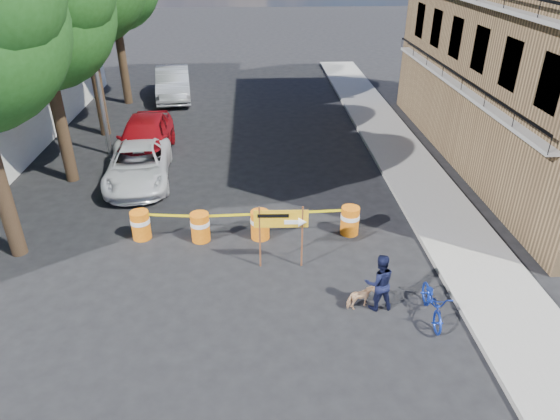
{
  "coord_description": "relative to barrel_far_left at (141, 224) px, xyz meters",
  "views": [
    {
      "loc": [
        0.09,
        -10.52,
        8.07
      ],
      "look_at": [
        0.77,
        1.81,
        1.3
      ],
      "focal_mm": 32.0,
      "sensor_mm": 36.0,
      "label": 1
    }
  ],
  "objects": [
    {
      "name": "barrel_mid_left",
      "position": [
        1.81,
        -0.22,
        0.0
      ],
      "size": [
        0.58,
        0.58,
        0.9
      ],
      "color": "#D75E0C",
      "rests_on": "ground"
    },
    {
      "name": "bicycle",
      "position": [
        7.63,
        -4.03,
        0.36
      ],
      "size": [
        0.64,
        0.91,
        1.67
      ],
      "primitive_type": "imported",
      "rotation": [
        0.0,
        0.0,
        -0.07
      ],
      "color": "#142FA3",
      "rests_on": "ground"
    },
    {
      "name": "barrel_far_right",
      "position": [
        6.35,
        -0.08,
        0.0
      ],
      "size": [
        0.58,
        0.58,
        0.9
      ],
      "color": "#D75E0C",
      "rests_on": "ground"
    },
    {
      "name": "sedan_red",
      "position": [
        -0.98,
        6.5,
        0.38
      ],
      "size": [
        2.18,
        5.08,
        1.71
      ],
      "primitive_type": "imported",
      "rotation": [
        0.0,
        0.0,
        0.03
      ],
      "color": "#A70D16",
      "rests_on": "ground"
    },
    {
      "name": "suv_white",
      "position": [
        -0.82,
        4.08,
        0.2
      ],
      "size": [
        2.69,
        5.0,
        1.34
      ],
      "primitive_type": "imported",
      "rotation": [
        0.0,
        0.0,
        0.1
      ],
      "color": "white",
      "rests_on": "ground"
    },
    {
      "name": "dog",
      "position": [
        6.0,
        -3.61,
        -0.17
      ],
      "size": [
        0.79,
        0.57,
        0.61
      ],
      "primitive_type": "imported",
      "rotation": [
        0.0,
        0.0,
        1.96
      ],
      "color": "tan",
      "rests_on": "ground"
    },
    {
      "name": "barrel_far_left",
      "position": [
        0.0,
        0.0,
        0.0
      ],
      "size": [
        0.58,
        0.58,
        0.9
      ],
      "color": "#D75E0C",
      "rests_on": "ground"
    },
    {
      "name": "sidewalk_east",
      "position": [
        9.59,
        3.36,
        -0.4
      ],
      "size": [
        2.4,
        40.0,
        0.15
      ],
      "primitive_type": "cube",
      "color": "gray",
      "rests_on": "ground"
    },
    {
      "name": "detour_sign",
      "position": [
        4.33,
        -1.72,
        0.9
      ],
      "size": [
        1.46,
        0.28,
        1.87
      ],
      "rotation": [
        0.0,
        0.0,
        -0.04
      ],
      "color": "#592D19",
      "rests_on": "ground"
    },
    {
      "name": "barrel_mid_right",
      "position": [
        3.6,
        -0.18,
        0.0
      ],
      "size": [
        0.58,
        0.58,
        0.9
      ],
      "color": "#D75E0C",
      "rests_on": "ground"
    },
    {
      "name": "sedan_silver",
      "position": [
        -0.99,
        15.14,
        0.38
      ],
      "size": [
        2.46,
        5.36,
        1.7
      ],
      "primitive_type": "imported",
      "rotation": [
        0.0,
        0.0,
        0.13
      ],
      "color": "#ACADB3",
      "rests_on": "ground"
    },
    {
      "name": "ground",
      "position": [
        3.39,
        -2.64,
        -0.47
      ],
      "size": [
        120.0,
        120.0,
        0.0
      ],
      "primitive_type": "plane",
      "color": "black",
      "rests_on": "ground"
    },
    {
      "name": "tree_mid_a",
      "position": [
        -3.35,
        4.36,
        5.53
      ],
      "size": [
        5.25,
        5.0,
        8.68
      ],
      "color": "#332316",
      "rests_on": "ground"
    },
    {
      "name": "pedestrian",
      "position": [
        6.41,
        -3.61,
        0.29
      ],
      "size": [
        0.78,
        0.63,
        1.52
      ],
      "primitive_type": "imported",
      "rotation": [
        0.0,
        0.0,
        3.21
      ],
      "color": "black",
      "rests_on": "ground"
    },
    {
      "name": "streetlamp",
      "position": [
        -2.54,
        6.86,
        3.9
      ],
      "size": [
        1.25,
        0.18,
        8.0
      ],
      "color": "gray",
      "rests_on": "ground"
    }
  ]
}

